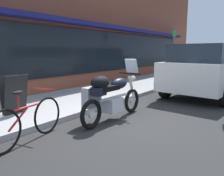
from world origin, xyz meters
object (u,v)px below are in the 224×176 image
parked_minivan (210,69)px  parked_car_down_block (222,63)px  parked_bicycle (28,121)px  sandwich_board_sign (14,94)px  parking_sign_pole (173,50)px  touring_motorcycle (109,95)px

parked_minivan → parked_car_down_block: (4.74, 0.47, -0.01)m
parked_bicycle → parked_car_down_block: 11.24m
sandwich_board_sign → parked_car_down_block: 10.82m
sandwich_board_sign → parked_car_down_block: (10.50, -2.55, 0.37)m
sandwich_board_sign → parking_sign_pole: bearing=-4.0°
touring_motorcycle → parked_bicycle: bearing=168.1°
parked_bicycle → parking_sign_pole: 9.24m
touring_motorcycle → parked_car_down_block: (9.35, -0.61, 0.35)m
touring_motorcycle → parked_minivan: (4.60, -1.08, 0.36)m
parked_bicycle → sandwich_board_sign: (0.68, 1.55, 0.19)m
parked_car_down_block → parked_minivan: bearing=-174.3°
parked_minivan → parked_car_down_block: 4.77m
touring_motorcycle → parking_sign_pole: (7.27, 1.34, 1.02)m
touring_motorcycle → parked_minivan: parked_minivan is taller
parking_sign_pole → parked_minivan: bearing=-137.7°
parked_bicycle → parked_minivan: size_ratio=0.35×
sandwich_board_sign → parked_car_down_block: parked_car_down_block is taller
parked_bicycle → parked_minivan: parked_minivan is taller
parked_bicycle → parking_sign_pole: (9.10, 0.95, 1.23)m
parked_car_down_block → sandwich_board_sign: bearing=166.4°
parked_car_down_block → parked_bicycle: bearing=174.9°
sandwich_board_sign → parking_sign_pole: 8.51m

